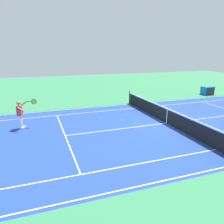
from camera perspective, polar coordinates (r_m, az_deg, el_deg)
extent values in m
plane|color=#2D7247|center=(14.40, 14.01, -2.83)|extent=(60.00, 60.00, 0.00)
cube|color=navy|center=(14.40, 14.01, -2.82)|extent=(24.20, 11.40, 0.00)
cube|color=white|center=(19.03, 4.93, 2.08)|extent=(23.80, 0.05, 0.01)
cube|color=white|center=(17.81, 6.78, 1.09)|extent=(23.80, 0.05, 0.01)
cube|color=white|center=(11.46, 25.43, -8.79)|extent=(23.80, 0.05, 0.01)
cube|color=white|center=(12.22, -12.09, -6.04)|extent=(0.05, 8.22, 0.01)
cube|color=white|center=(14.40, 14.01, -2.81)|extent=(12.80, 0.05, 0.01)
cylinder|color=#2D2D33|center=(19.18, 4.60, 3.84)|extent=(0.10, 0.10, 1.08)
cube|color=black|center=(14.27, 14.12, -1.15)|extent=(0.02, 11.60, 0.88)
cube|color=white|center=(14.14, 14.26, 0.83)|extent=(0.04, 11.60, 0.06)
cube|color=white|center=(14.27, 14.12, -1.15)|extent=(0.04, 0.06, 0.88)
cylinder|color=white|center=(13.90, -22.82, -2.34)|extent=(0.15, 0.15, 0.74)
cube|color=white|center=(14.00, -22.41, -3.91)|extent=(0.30, 0.17, 0.09)
cylinder|color=white|center=(14.12, -22.55, -2.04)|extent=(0.15, 0.15, 0.74)
cube|color=white|center=(14.22, -22.15, -3.59)|extent=(0.30, 0.17, 0.09)
cube|color=#E03342|center=(13.84, -22.96, 0.37)|extent=(0.32, 0.43, 0.56)
sphere|color=#9E704C|center=(13.74, -23.15, 2.13)|extent=(0.23, 0.23, 0.23)
cylinder|color=#9E704C|center=(13.49, -22.64, 0.62)|extent=(0.39, 0.30, 0.26)
cylinder|color=#9E704C|center=(13.97, -22.10, 2.00)|extent=(0.42, 0.13, 0.30)
cylinder|color=#232326|center=(13.92, -20.84, 2.55)|extent=(0.28, 0.10, 0.04)
torus|color=#232326|center=(13.85, -19.68, 2.60)|extent=(0.31, 0.10, 0.31)
cylinder|color=#C6D84C|center=(13.85, -19.68, 2.60)|extent=(0.26, 0.07, 0.27)
sphere|color=#CCE01E|center=(14.57, 2.63, -2.02)|extent=(0.07, 0.07, 0.07)
cube|color=#2D2D33|center=(25.14, 23.67, 5.06)|extent=(1.10, 0.70, 0.80)
cube|color=blue|center=(25.07, 23.77, 6.01)|extent=(1.24, 0.84, 0.06)
cube|color=blue|center=(24.73, 22.65, 5.07)|extent=(0.06, 0.84, 0.84)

